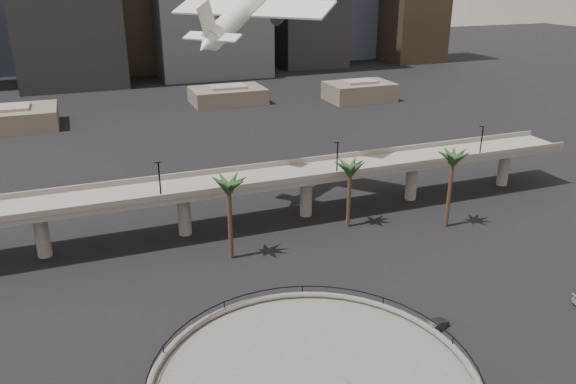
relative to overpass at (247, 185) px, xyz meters
name	(u,v)px	position (x,y,z in m)	size (l,w,h in m)	color
overpass	(247,185)	(0.00, 0.00, 0.00)	(130.00, 9.30, 14.70)	#68655D
palm_trees	(349,172)	(14.02, -10.35, 4.09)	(42.40, 10.40, 14.00)	#49321F
low_buildings	(187,103)	(6.89, 87.30, -4.48)	(135.00, 27.50, 6.80)	brown
airborne_jet	(252,3)	(6.36, 15.08, 28.68)	(28.02, 27.22, 16.60)	silver
car_a	(351,367)	(-0.70, -41.34, -6.64)	(1.65, 4.11, 1.40)	maroon
car_b	(436,325)	(12.67, -38.01, -6.68)	(1.40, 4.01, 1.32)	black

